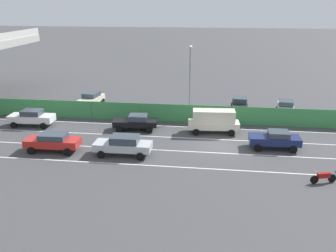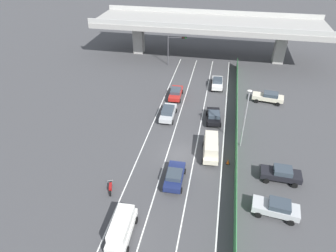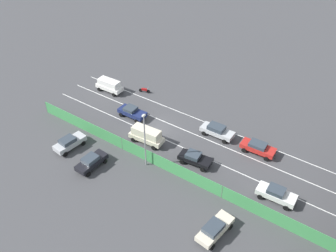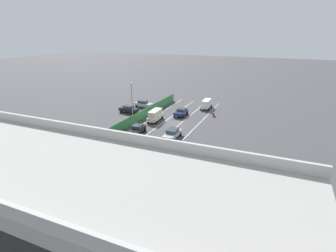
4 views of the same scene
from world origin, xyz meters
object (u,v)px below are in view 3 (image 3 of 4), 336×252
object	(u,v)px
car_sedan_black	(195,158)
car_van_cream	(146,135)
car_sedan_red	(258,147)
parked_sedan_cream	(215,229)
car_sedan_navy	(132,112)
traffic_cone	(130,146)
car_sedan_silver	(217,130)
street_lamp	(145,136)
motorcycle	(144,90)
parked_wagon_silver	(69,143)
parked_sedan_dark	(91,161)
car_van_white	(109,85)
car_sedan_white	(276,194)

from	to	relation	value
car_sedan_black	car_van_cream	world-z (taller)	car_van_cream
car_sedan_red	parked_sedan_cream	bearing A→B (deg)	6.09
car_sedan_black	car_sedan_navy	size ratio (longest dim) A/B	1.02
parked_sedan_cream	traffic_cone	xyz separation A→B (m)	(-5.69, -15.97, -0.60)
car_sedan_silver	car_van_cream	world-z (taller)	car_van_cream
parked_sedan_cream	street_lamp	xyz separation A→B (m)	(-4.27, -12.19, 3.81)
motorcycle	parked_wagon_silver	size ratio (longest dim) A/B	0.42
car_sedan_navy	parked_wagon_silver	size ratio (longest dim) A/B	0.96
car_sedan_black	parked_wagon_silver	distance (m)	16.73
car_sedan_silver	parked_wagon_silver	xyz separation A→B (m)	(13.41, -14.86, 0.02)
parked_sedan_dark	traffic_cone	size ratio (longest dim) A/B	6.55
car_sedan_navy	street_lamp	size ratio (longest dim) A/B	0.55
motorcycle	traffic_cone	size ratio (longest dim) A/B	2.87
car_sedan_red	car_sedan_silver	size ratio (longest dim) A/B	0.97
car_sedan_navy	motorcycle	bearing A→B (deg)	-158.10
parked_wagon_silver	parked_sedan_cream	world-z (taller)	parked_wagon_silver
motorcycle	street_lamp	size ratio (longest dim) A/B	0.24
car_van_cream	parked_wagon_silver	bearing A→B (deg)	-48.58
car_sedan_navy	car_van_cream	world-z (taller)	car_van_cream
motorcycle	parked_wagon_silver	xyz separation A→B (m)	(16.53, 0.19, 0.48)
car_van_white	traffic_cone	bearing A→B (deg)	52.31
car_van_cream	parked_sedan_dark	distance (m)	8.24
parked_wagon_silver	car_sedan_red	bearing A→B (deg)	122.54
car_sedan_red	car_sedan_navy	size ratio (longest dim) A/B	1.06
car_sedan_navy	traffic_cone	size ratio (longest dim) A/B	6.55
car_sedan_red	car_van_white	distance (m)	26.05
car_sedan_red	traffic_cone	xyz separation A→B (m)	(8.73, -14.44, -0.58)
parked_sedan_cream	motorcycle	bearing A→B (deg)	-127.81
car_sedan_black	car_sedan_navy	world-z (taller)	car_sedan_navy
car_sedan_silver	parked_wagon_silver	bearing A→B (deg)	-47.94
car_sedan_navy	street_lamp	world-z (taller)	street_lamp
car_sedan_red	car_sedan_navy	xyz separation A→B (m)	(3.15, -18.60, -0.01)
car_sedan_white	parked_sedan_dark	xyz separation A→B (m)	(8.06, -20.98, 0.00)
car_sedan_silver	parked_sedan_dark	xyz separation A→B (m)	(14.40, -9.93, -0.01)
car_van_white	parked_sedan_cream	distance (m)	31.24
car_van_cream	car_sedan_black	bearing A→B (deg)	91.28
motorcycle	parked_sedan_cream	world-z (taller)	parked_sedan_cream
car_sedan_red	street_lamp	distance (m)	15.21
parked_sedan_dark	car_sedan_silver	bearing A→B (deg)	145.41
car_sedan_black	car_van_white	bearing A→B (deg)	-108.15
parked_sedan_dark	parked_sedan_cream	size ratio (longest dim) A/B	0.88
car_van_white	parked_sedan_dark	xyz separation A→B (m)	(14.59, 10.04, -0.27)
car_sedan_silver	traffic_cone	size ratio (longest dim) A/B	7.15
car_sedan_silver	motorcycle	distance (m)	15.38
car_van_cream	motorcycle	size ratio (longest dim) A/B	2.62
car_sedan_red	parked_sedan_dark	bearing A→B (deg)	-48.12
car_sedan_black	street_lamp	size ratio (longest dim) A/B	0.56
parked_wagon_silver	parked_sedan_cream	distance (m)	22.51
parked_sedan_dark	parked_wagon_silver	bearing A→B (deg)	-101.32
parked_wagon_silver	parked_sedan_dark	world-z (taller)	parked_wagon_silver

